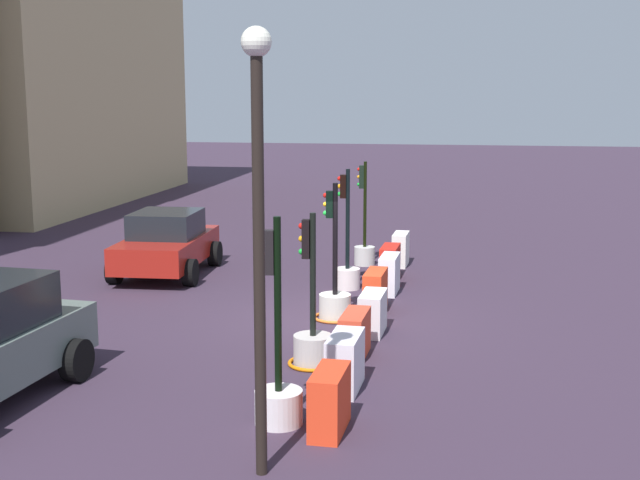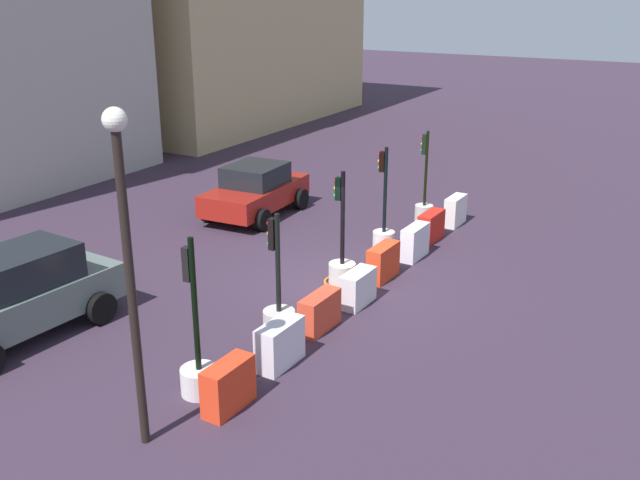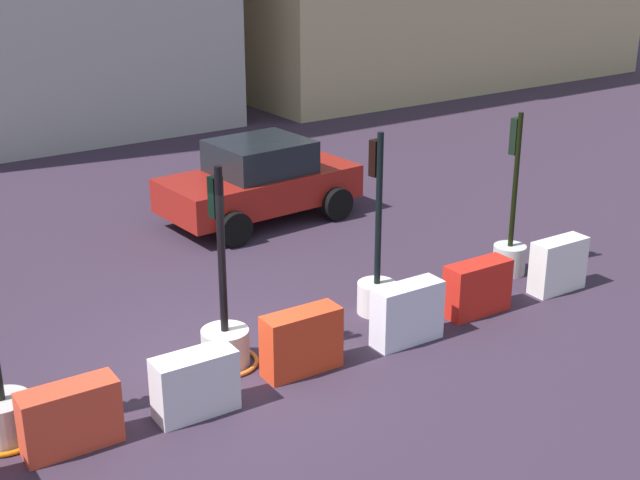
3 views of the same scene
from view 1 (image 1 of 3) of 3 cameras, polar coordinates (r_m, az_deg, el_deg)
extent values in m
plane|color=#342637|center=(17.86, 0.79, -5.37)|extent=(120.00, 120.00, 0.00)
cylinder|color=silver|center=(12.40, -2.81, -11.21)|extent=(0.70, 0.70, 0.50)
cylinder|color=black|center=(11.94, -2.87, -4.42)|extent=(0.11, 0.11, 2.53)
cube|color=black|center=(11.81, -3.44, -0.84)|extent=(0.16, 0.15, 0.63)
sphere|color=red|center=(11.80, -3.82, 0.18)|extent=(0.10, 0.10, 0.10)
sphere|color=orange|center=(11.84, -3.81, -0.82)|extent=(0.10, 0.10, 0.10)
sphere|color=green|center=(11.88, -3.80, -1.82)|extent=(0.10, 0.10, 0.10)
cylinder|color=#B8B0AA|center=(14.89, -0.48, -7.45)|extent=(0.69, 0.69, 0.54)
cylinder|color=black|center=(14.54, -0.49, -2.37)|extent=(0.11, 0.11, 2.16)
cube|color=black|center=(14.45, -0.95, 0.07)|extent=(0.17, 0.14, 0.67)
sphere|color=red|center=(14.43, -1.27, 0.96)|extent=(0.11, 0.11, 0.11)
sphere|color=orange|center=(14.47, -1.26, 0.08)|extent=(0.11, 0.11, 0.11)
sphere|color=green|center=(14.51, -1.26, -0.79)|extent=(0.11, 0.11, 0.11)
torus|color=orange|center=(14.96, -0.48, -8.30)|extent=(0.89, 0.89, 0.06)
cylinder|color=beige|center=(17.83, 1.02, -4.52)|extent=(0.67, 0.67, 0.53)
cylinder|color=black|center=(17.52, 1.03, 0.05)|extent=(0.11, 0.11, 2.35)
cube|color=black|center=(17.44, 0.64, 2.42)|extent=(0.18, 0.16, 0.56)
sphere|color=red|center=(17.44, 0.37, 3.03)|extent=(0.10, 0.10, 0.10)
sphere|color=orange|center=(17.47, 0.37, 2.43)|extent=(0.10, 0.10, 0.10)
sphere|color=green|center=(17.49, 0.37, 1.83)|extent=(0.10, 0.10, 0.10)
torus|color=orange|center=(17.89, 1.01, -5.24)|extent=(0.92, 0.92, 0.06)
cylinder|color=silver|center=(20.53, 1.86, -2.62)|extent=(0.62, 0.62, 0.50)
cylinder|color=black|center=(20.26, 1.88, 1.41)|extent=(0.10, 0.10, 2.42)
cube|color=black|center=(20.19, 1.57, 3.64)|extent=(0.19, 0.16, 0.56)
sphere|color=red|center=(20.20, 1.33, 4.17)|extent=(0.11, 0.11, 0.11)
sphere|color=orange|center=(20.22, 1.33, 3.65)|extent=(0.11, 0.11, 0.11)
sphere|color=green|center=(20.24, 1.33, 3.12)|extent=(0.11, 0.11, 0.11)
cylinder|color=beige|center=(23.34, 3.03, -1.07)|extent=(0.57, 0.57, 0.51)
cylinder|color=black|center=(23.11, 3.06, 2.41)|extent=(0.09, 0.09, 2.35)
cube|color=black|center=(23.05, 2.82, 4.28)|extent=(0.16, 0.15, 0.62)
sphere|color=red|center=(23.05, 2.64, 4.80)|extent=(0.09, 0.09, 0.09)
sphere|color=orange|center=(23.07, 2.63, 4.28)|extent=(0.09, 0.09, 0.09)
sphere|color=green|center=(23.10, 2.63, 3.77)|extent=(0.09, 0.09, 0.09)
cube|color=red|center=(12.05, 0.65, -10.84)|extent=(1.07, 0.46, 0.89)
cube|color=silver|center=(13.67, 1.70, -8.25)|extent=(1.12, 0.51, 0.90)
cube|color=#D74229|center=(15.32, 2.36, -6.42)|extent=(1.16, 0.46, 0.81)
cube|color=silver|center=(16.79, 3.57, -4.95)|extent=(1.07, 0.48, 0.82)
cube|color=red|center=(18.42, 3.75, -3.48)|extent=(1.13, 0.44, 0.89)
cube|color=silver|center=(20.12, 4.70, -2.32)|extent=(1.10, 0.43, 0.91)
cube|color=red|center=(21.64, 4.75, -1.52)|extent=(1.12, 0.45, 0.85)
cube|color=white|center=(23.31, 5.47, -0.63)|extent=(1.01, 0.41, 0.90)
cylinder|color=black|center=(14.65, -16.13, -7.79)|extent=(0.73, 0.33, 0.71)
cube|color=maroon|center=(22.40, -10.31, -0.60)|extent=(4.10, 2.03, 0.68)
cube|color=black|center=(22.32, -10.34, 1.09)|extent=(1.92, 1.70, 0.65)
cylinder|color=black|center=(21.03, -8.76, -2.18)|extent=(0.69, 0.31, 0.68)
cylinder|color=black|center=(21.63, -13.72, -2.01)|extent=(0.69, 0.31, 0.68)
cylinder|color=black|center=(23.38, -7.11, -0.91)|extent=(0.69, 0.31, 0.68)
cylinder|color=black|center=(23.93, -11.63, -0.79)|extent=(0.69, 0.31, 0.68)
cube|color=tan|center=(39.13, -19.41, 11.76)|extent=(16.06, 8.91, 12.62)
cylinder|color=black|center=(10.19, -4.13, -2.26)|extent=(0.14, 0.14, 5.15)
sphere|color=silver|center=(9.98, -4.33, 13.22)|extent=(0.36, 0.36, 0.36)
camera|label=2|loc=(5.95, 78.38, 25.73)|focal=40.17mm
camera|label=3|loc=(13.88, 41.19, 12.57)|focal=48.86mm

